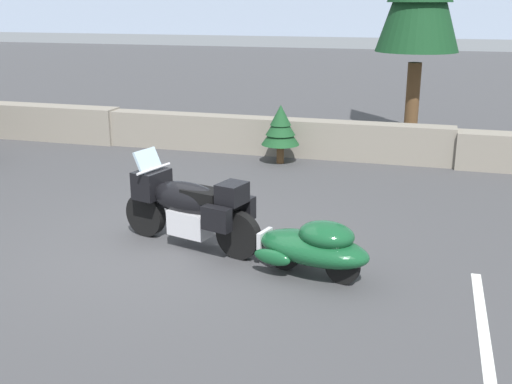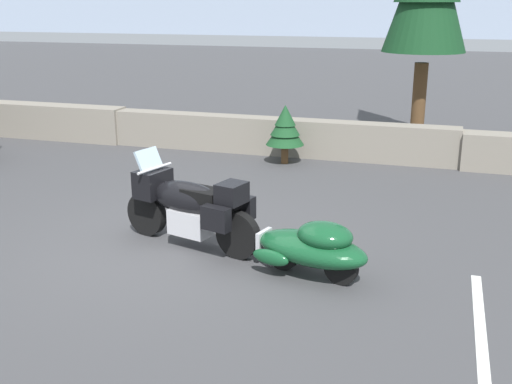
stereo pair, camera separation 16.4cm
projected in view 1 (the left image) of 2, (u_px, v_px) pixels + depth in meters
ground_plane at (169, 249)px, 8.76m from camera, size 80.00×80.00×0.00m
stone_guard_wall at (259, 136)px, 14.16m from camera, size 24.00×0.63×0.87m
touring_motorcycle at (189, 205)px, 8.69m from camera, size 2.26×1.11×1.33m
car_shaped_trailer at (314, 246)px, 7.78m from camera, size 2.22×1.08×0.76m
pine_sapling_near at (281, 127)px, 13.20m from camera, size 0.82×0.82×1.28m
parking_stripe_marker at (485, 345)px, 6.29m from camera, size 0.12×3.60×0.01m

